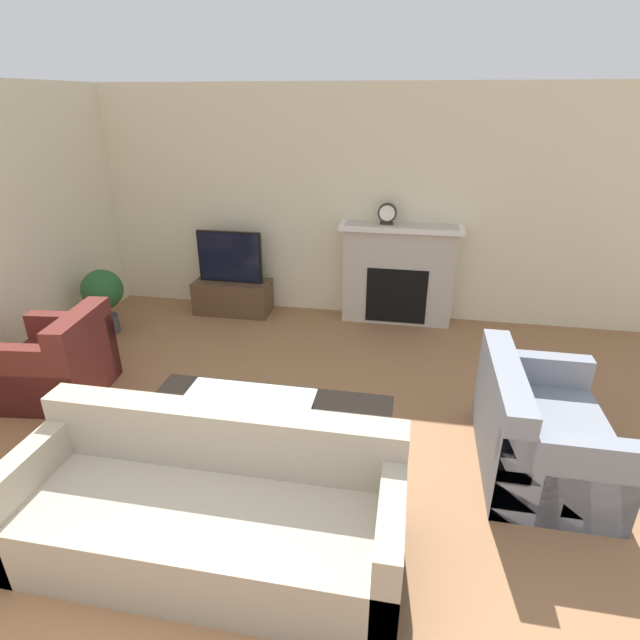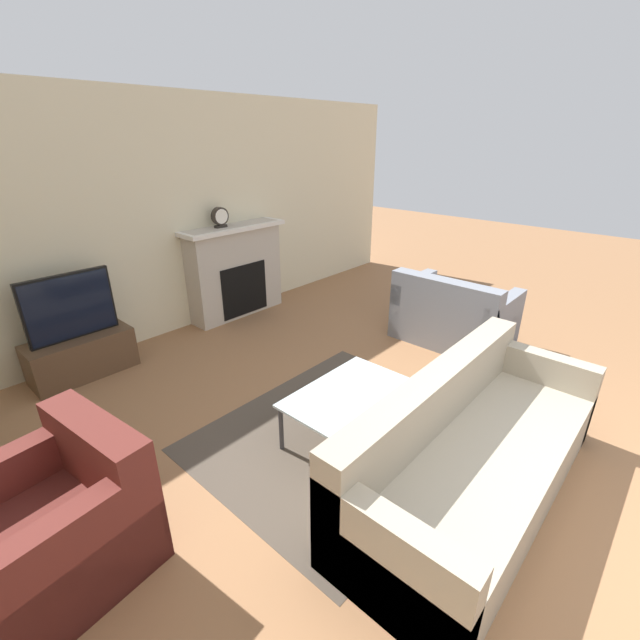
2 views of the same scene
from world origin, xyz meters
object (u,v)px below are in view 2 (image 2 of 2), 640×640
object	(u,v)px
coffee_table	(347,396)
couch_sectional	(470,455)
mantel_clock	(220,217)
tv	(70,307)
armchair_by_window	(64,524)
couch_loveseat	(452,318)

from	to	relation	value
coffee_table	couch_sectional	bearing A→B (deg)	-84.65
coffee_table	mantel_clock	distance (m)	2.99
tv	mantel_clock	xyz separation A→B (m)	(1.89, 0.13, 0.58)
tv	armchair_by_window	size ratio (longest dim) A/B	0.89
tv	coffee_table	bearing A→B (deg)	-68.18
tv	armchair_by_window	world-z (taller)	tv
tv	mantel_clock	size ratio (longest dim) A/B	3.29
tv	coffee_table	world-z (taller)	tv
couch_sectional	armchair_by_window	size ratio (longest dim) A/B	2.49
couch_sectional	mantel_clock	bearing A→B (deg)	78.13
couch_sectional	coffee_table	world-z (taller)	couch_sectional
couch_sectional	tv	bearing A→B (deg)	107.52
couch_loveseat	armchair_by_window	world-z (taller)	same
mantel_clock	coffee_table	bearing A→B (deg)	-107.76
couch_loveseat	mantel_clock	world-z (taller)	mantel_clock
armchair_by_window	mantel_clock	world-z (taller)	mantel_clock
couch_sectional	couch_loveseat	bearing A→B (deg)	28.92
couch_sectional	coffee_table	xyz separation A→B (m)	(-0.09, 0.98, 0.08)
couch_sectional	coffee_table	size ratio (longest dim) A/B	2.24
coffee_table	mantel_clock	bearing A→B (deg)	72.24
mantel_clock	couch_loveseat	bearing A→B (deg)	-62.79
armchair_by_window	mantel_clock	size ratio (longest dim) A/B	3.72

